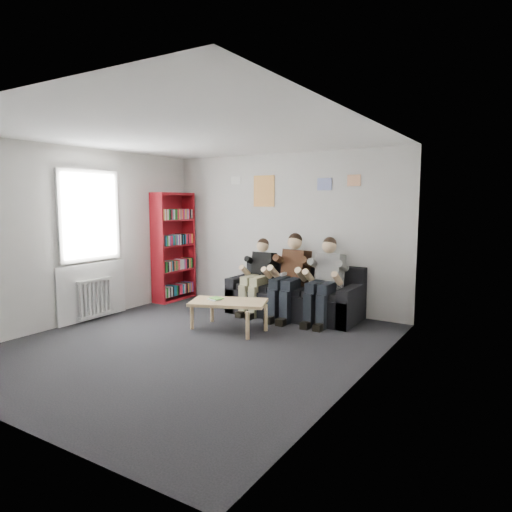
{
  "coord_description": "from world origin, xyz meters",
  "views": [
    {
      "loc": [
        3.75,
        -4.51,
        1.88
      ],
      "look_at": [
        0.17,
        1.3,
        1.05
      ],
      "focal_mm": 32.0,
      "sensor_mm": 36.0,
      "label": 1
    }
  ],
  "objects": [
    {
      "name": "room_shell",
      "position": [
        0.0,
        0.0,
        1.35
      ],
      "size": [
        5.0,
        5.0,
        5.0
      ],
      "color": "black",
      "rests_on": "ground"
    },
    {
      "name": "sofa",
      "position": [
        0.43,
        2.09,
        0.3
      ],
      "size": [
        2.15,
        0.88,
        0.83
      ],
      "color": "black",
      "rests_on": "ground"
    },
    {
      "name": "bookshelf",
      "position": [
        -2.07,
        1.97,
        1.02
      ],
      "size": [
        0.3,
        0.91,
        2.03
      ],
      "rotation": [
        0.0,
        0.0,
        0.02
      ],
      "color": "maroon",
      "rests_on": "ground"
    },
    {
      "name": "coffee_table",
      "position": [
        -0.0,
        0.81,
        0.38
      ],
      "size": [
        1.08,
        0.6,
        0.43
      ],
      "rotation": [
        0.0,
        0.0,
        0.38
      ],
      "color": "tan",
      "rests_on": "ground"
    },
    {
      "name": "game_cases",
      "position": [
        -0.21,
        0.77,
        0.45
      ],
      "size": [
        0.21,
        0.17,
        0.03
      ],
      "rotation": [
        0.0,
        0.0,
        -0.36
      ],
      "color": "silver",
      "rests_on": "coffee_table"
    },
    {
      "name": "person_left",
      "position": [
        -0.17,
        1.9,
        0.63
      ],
      "size": [
        0.37,
        0.8,
        1.25
      ],
      "rotation": [
        0.0,
        0.0,
        0.01
      ],
      "color": "black",
      "rests_on": "sofa"
    },
    {
      "name": "person_middle",
      "position": [
        0.43,
        1.89,
        0.67
      ],
      "size": [
        0.43,
        0.91,
        1.36
      ],
      "rotation": [
        0.0,
        0.0,
        -0.15
      ],
      "color": "#4C2719",
      "rests_on": "sofa"
    },
    {
      "name": "person_right",
      "position": [
        1.03,
        1.89,
        0.66
      ],
      "size": [
        0.41,
        0.87,
        1.33
      ],
      "rotation": [
        0.0,
        0.0,
        -0.08
      ],
      "color": "silver",
      "rests_on": "sofa"
    },
    {
      "name": "radiator",
      "position": [
        -2.15,
        0.2,
        0.35
      ],
      "size": [
        0.1,
        0.64,
        0.6
      ],
      "color": "white",
      "rests_on": "ground"
    },
    {
      "name": "window",
      "position": [
        -2.22,
        0.2,
        1.03
      ],
      "size": [
        0.05,
        1.3,
        2.36
      ],
      "color": "white",
      "rests_on": "room_shell"
    },
    {
      "name": "poster_large",
      "position": [
        -0.4,
        2.49,
        2.05
      ],
      "size": [
        0.42,
        0.01,
        0.55
      ],
      "primitive_type": "cube",
      "color": "#E7E451",
      "rests_on": "room_shell"
    },
    {
      "name": "poster_blue",
      "position": [
        0.75,
        2.49,
        2.15
      ],
      "size": [
        0.25,
        0.01,
        0.2
      ],
      "primitive_type": "cube",
      "color": "#4066DC",
      "rests_on": "room_shell"
    },
    {
      "name": "poster_pink",
      "position": [
        1.25,
        2.49,
        2.2
      ],
      "size": [
        0.22,
        0.01,
        0.18
      ],
      "primitive_type": "cube",
      "color": "#E34795",
      "rests_on": "room_shell"
    },
    {
      "name": "poster_sign",
      "position": [
        -1.0,
        2.49,
        2.25
      ],
      "size": [
        0.2,
        0.01,
        0.14
      ],
      "primitive_type": "cube",
      "color": "white",
      "rests_on": "room_shell"
    }
  ]
}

